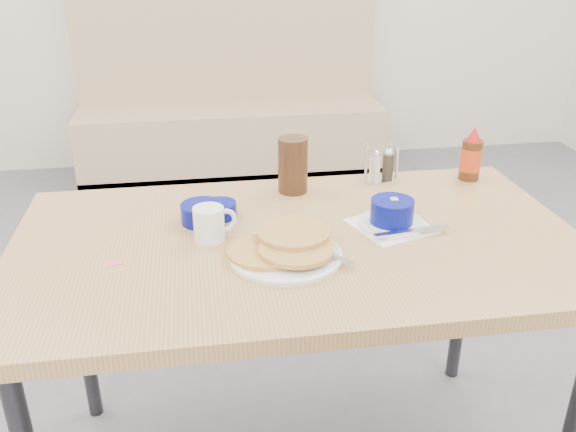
{
  "coord_description": "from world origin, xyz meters",
  "views": [
    {
      "loc": [
        -0.24,
        -1.07,
        1.44
      ],
      "look_at": [
        -0.03,
        0.25,
        0.82
      ],
      "focal_mm": 38.0,
      "sensor_mm": 36.0,
      "label": 1
    }
  ],
  "objects": [
    {
      "name": "booth_bench",
      "position": [
        0.0,
        2.78,
        0.35
      ],
      "size": [
        1.9,
        0.56,
        1.22
      ],
      "color": "tan",
      "rests_on": "ground"
    },
    {
      "name": "dining_table",
      "position": [
        0.0,
        0.25,
        0.7
      ],
      "size": [
        1.4,
        0.8,
        0.76
      ],
      "color": "tan",
      "rests_on": "ground"
    },
    {
      "name": "pancake_plate",
      "position": [
        -0.05,
        0.16,
        0.78
      ],
      "size": [
        0.28,
        0.26,
        0.05
      ],
      "rotation": [
        0.0,
        0.0,
        0.39
      ],
      "color": "white",
      "rests_on": "dining_table"
    },
    {
      "name": "coffee_mug",
      "position": [
        -0.21,
        0.28,
        0.8
      ],
      "size": [
        0.11,
        0.08,
        0.09
      ],
      "rotation": [
        0.0,
        0.0,
        0.3
      ],
      "color": "white",
      "rests_on": "dining_table"
    },
    {
      "name": "grits_setting",
      "position": [
        0.24,
        0.27,
        0.79
      ],
      "size": [
        0.25,
        0.23,
        0.08
      ],
      "rotation": [
        0.0,
        0.0,
        0.34
      ],
      "color": "white",
      "rests_on": "dining_table"
    },
    {
      "name": "creamer_bowl",
      "position": [
        -0.19,
        0.4,
        0.78
      ],
      "size": [
        0.09,
        0.09,
        0.04
      ],
      "rotation": [
        0.0,
        0.0,
        -0.41
      ],
      "color": "#050C73",
      "rests_on": "dining_table"
    },
    {
      "name": "butter_bowl",
      "position": [
        -0.23,
        0.38,
        0.78
      ],
      "size": [
        0.11,
        0.11,
        0.05
      ],
      "rotation": [
        0.0,
        0.0,
        0.37
      ],
      "color": "#050C73",
      "rests_on": "dining_table"
    },
    {
      "name": "amber_tumbler",
      "position": [
        0.03,
        0.55,
        0.84
      ],
      "size": [
        0.09,
        0.09,
        0.16
      ],
      "primitive_type": "cylinder",
      "rotation": [
        0.0,
        0.0,
        -0.11
      ],
      "color": "#3B2313",
      "rests_on": "dining_table"
    },
    {
      "name": "condiment_caddy",
      "position": [
        0.31,
        0.59,
        0.8
      ],
      "size": [
        0.11,
        0.08,
        0.12
      ],
      "rotation": [
        0.0,
        0.0,
        0.23
      ],
      "color": "silver",
      "rests_on": "dining_table"
    },
    {
      "name": "syrup_bottle",
      "position": [
        0.58,
        0.56,
        0.83
      ],
      "size": [
        0.06,
        0.06,
        0.16
      ],
      "rotation": [
        0.0,
        0.0,
        0.34
      ],
      "color": "#47230F",
      "rests_on": "dining_table"
    },
    {
      "name": "sugar_wrapper",
      "position": [
        -0.44,
        0.19,
        0.76
      ],
      "size": [
        0.04,
        0.03,
        0.0
      ],
      "primitive_type": "cube",
      "rotation": [
        0.0,
        0.0,
        0.2
      ],
      "color": "#FB536B",
      "rests_on": "dining_table"
    }
  ]
}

